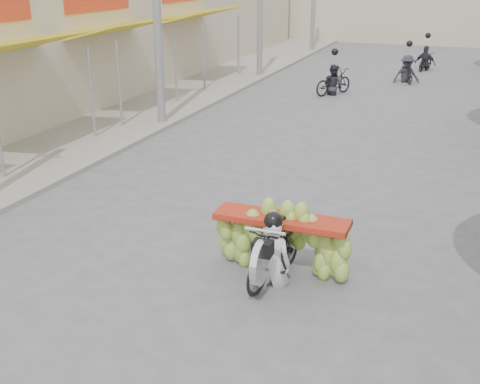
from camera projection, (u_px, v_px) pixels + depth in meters
name	position (u px, v px, depth m)	size (l,w,h in m)	color
sidewalk_left	(162.00, 100.00, 21.36)	(4.00, 60.00, 0.12)	gray
shophouse_row_left	(18.00, 12.00, 21.09)	(9.77, 40.00, 6.00)	#B8AC91
banana_motorbike	(277.00, 238.00, 9.09)	(2.20, 1.84, 1.93)	black
bg_motorbike_a	(334.00, 75.00, 22.32)	(1.39, 1.80, 1.95)	black
bg_motorbike_b	(408.00, 62.00, 24.59)	(1.18, 1.76, 1.95)	black
bg_motorbike_c	(426.00, 52.00, 27.50)	(1.07, 1.50, 1.95)	black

